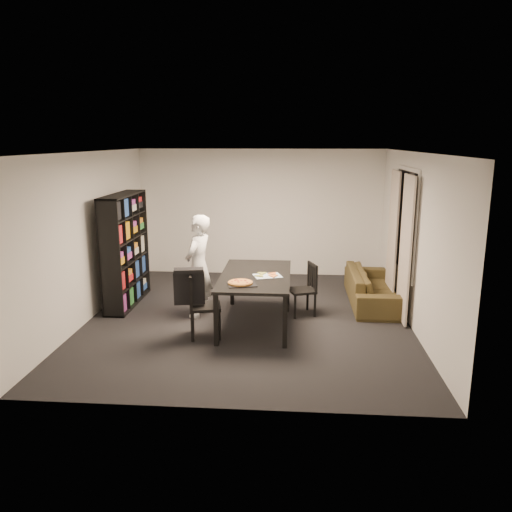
# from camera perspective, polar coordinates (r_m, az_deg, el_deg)

# --- Properties ---
(room) EXTENTS (5.01, 5.51, 2.61)m
(room) POSITION_cam_1_polar(r_m,az_deg,el_deg) (7.66, -0.92, 2.03)
(room) COLOR black
(room) RESTS_ON ground
(window_pane) EXTENTS (0.02, 1.40, 1.60)m
(window_pane) POSITION_cam_1_polar(r_m,az_deg,el_deg) (8.37, 16.71, 3.83)
(window_pane) COLOR black
(window_pane) RESTS_ON room
(window_frame) EXTENTS (0.03, 1.52, 1.72)m
(window_frame) POSITION_cam_1_polar(r_m,az_deg,el_deg) (8.37, 16.67, 3.83)
(window_frame) COLOR white
(window_frame) RESTS_ON room
(curtain_left) EXTENTS (0.03, 0.70, 2.25)m
(curtain_left) POSITION_cam_1_polar(r_m,az_deg,el_deg) (7.92, 16.71, 0.73)
(curtain_left) COLOR beige
(curtain_left) RESTS_ON room
(curtain_right) EXTENTS (0.03, 0.70, 2.25)m
(curtain_right) POSITION_cam_1_polar(r_m,az_deg,el_deg) (8.92, 15.34, 2.17)
(curtain_right) COLOR beige
(curtain_right) RESTS_ON room
(bookshelf) EXTENTS (0.35, 1.50, 1.90)m
(bookshelf) POSITION_cam_1_polar(r_m,az_deg,el_deg) (8.76, -14.71, 0.68)
(bookshelf) COLOR black
(bookshelf) RESTS_ON room
(dining_table) EXTENTS (1.05, 1.89, 0.79)m
(dining_table) POSITION_cam_1_polar(r_m,az_deg,el_deg) (7.57, -0.06, -2.63)
(dining_table) COLOR black
(dining_table) RESTS_ON room
(chair_left) EXTENTS (0.52, 0.52, 0.94)m
(chair_left) POSITION_cam_1_polar(r_m,az_deg,el_deg) (7.18, -6.57, -5.11)
(chair_left) COLOR black
(chair_left) RESTS_ON room
(chair_right) EXTENTS (0.50, 0.50, 0.85)m
(chair_right) POSITION_cam_1_polar(r_m,az_deg,el_deg) (8.11, 5.80, -3.36)
(chair_right) COLOR black
(chair_right) RESTS_ON room
(draped_jacket) EXTENTS (0.44, 0.26, 0.52)m
(draped_jacket) POSITION_cam_1_polar(r_m,az_deg,el_deg) (7.11, -7.65, -3.30)
(draped_jacket) COLOR black
(draped_jacket) RESTS_ON chair_left
(person) EXTENTS (0.55, 0.69, 1.64)m
(person) POSITION_cam_1_polar(r_m,az_deg,el_deg) (7.96, -6.58, -1.15)
(person) COLOR white
(person) RESTS_ON room
(baking_tray) EXTENTS (0.47, 0.41, 0.01)m
(baking_tray) POSITION_cam_1_polar(r_m,az_deg,el_deg) (7.04, -1.64, -3.24)
(baking_tray) COLOR black
(baking_tray) RESTS_ON dining_table
(pepperoni_pizza) EXTENTS (0.35, 0.35, 0.03)m
(pepperoni_pizza) POSITION_cam_1_polar(r_m,az_deg,el_deg) (7.04, -1.80, -3.05)
(pepperoni_pizza) COLOR #A36B2F
(pepperoni_pizza) RESTS_ON dining_table
(kitchen_towel) EXTENTS (0.47, 0.41, 0.01)m
(kitchen_towel) POSITION_cam_1_polar(r_m,az_deg,el_deg) (7.47, 1.32, -2.29)
(kitchen_towel) COLOR white
(kitchen_towel) RESTS_ON dining_table
(pizza_slices) EXTENTS (0.39, 0.33, 0.01)m
(pizza_slices) POSITION_cam_1_polar(r_m,az_deg,el_deg) (7.49, 1.25, -2.14)
(pizza_slices) COLOR gold
(pizza_slices) RESTS_ON dining_table
(sofa) EXTENTS (0.77, 1.97, 0.58)m
(sofa) POSITION_cam_1_polar(r_m,az_deg,el_deg) (8.88, 13.15, -3.47)
(sofa) COLOR #3D3418
(sofa) RESTS_ON room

